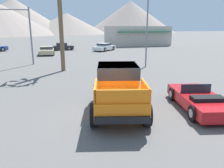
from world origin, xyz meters
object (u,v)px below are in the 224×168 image
Objects in this scene: orange_pickup_truck at (118,86)px; traffic_light_main at (15,25)px; red_convertible_car at (199,100)px; street_lamp_post at (148,14)px; palm_tree_tall at (60,2)px; parked_car_white at (104,47)px; parked_car_dark at (61,46)px; parked_car_tan at (47,50)px.

traffic_light_main reaches higher than orange_pickup_truck.
red_convertible_car is at bearing 121.06° from traffic_light_main.
street_lamp_post is 7.71m from palm_tree_tall.
traffic_light_main is (-9.29, 15.43, 3.43)m from red_convertible_car.
orange_pickup_truck reaches higher than parked_car_white.
parked_car_dark is (-0.56, 28.20, -0.55)m from orange_pickup_truck.
parked_car_tan reaches higher than red_convertible_car.
orange_pickup_truck is 1.10× the size of parked_car_tan.
orange_pickup_truck is 1.15× the size of parked_car_white.
parked_car_tan is at bearing 95.76° from palm_tree_tall.
street_lamp_post is (11.69, -4.57, 0.92)m from traffic_light_main.
parked_car_dark is at bearing 86.57° from palm_tree_tall.
street_lamp_post is 1.07× the size of palm_tree_tall.
parked_car_white is 0.79× the size of traffic_light_main.
orange_pickup_truck reaches higher than parked_car_tan.
street_lamp_post reaches higher than palm_tree_tall.
traffic_light_main is at bearing -90.45° from parked_car_white.
parked_car_tan is at bearing 118.83° from red_convertible_car.
red_convertible_car is at bearing -64.85° from palm_tree_tall.
orange_pickup_truck is at bearing -121.41° from street_lamp_post.
red_convertible_car is 0.56× the size of street_lamp_post.
red_convertible_car is 1.09× the size of parked_car_dark.
red_convertible_car is at bearing -48.27° from parked_car_white.
parked_car_dark is at bearing -157.96° from parked_car_white.
red_convertible_car is 0.81× the size of traffic_light_main.
orange_pickup_truck is 11.27m from palm_tree_tall.
parked_car_white is 17.53m from palm_tree_tall.
palm_tree_tall is (1.26, -12.53, 5.06)m from parked_car_tan.
parked_car_white is at bearing -113.19° from parked_car_dark.
orange_pickup_truck is at bearing -56.49° from parked_car_white.
street_lamp_post reaches higher than orange_pickup_truck.
parked_car_tan is (-8.88, -2.44, -0.04)m from parked_car_white.
parked_car_white is at bearing -162.39° from parked_car_tan.
parked_car_tan is (-6.52, 23.73, 0.14)m from red_convertible_car.
palm_tree_tall is (-1.08, -17.99, 5.03)m from parked_car_dark.
orange_pickup_truck is 15.75m from traffic_light_main.
street_lamp_post is (6.58, -18.34, 4.19)m from parked_car_dark.
traffic_light_main is (-2.77, -8.30, 3.29)m from parked_car_tan.
parked_car_tan is (-2.90, 22.74, -0.57)m from orange_pickup_truck.
palm_tree_tall is at bearing 98.02° from parked_car_tan.
street_lamp_post is (6.02, 9.86, 3.64)m from orange_pickup_truck.
red_convertible_car is at bearing -102.46° from street_lamp_post.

